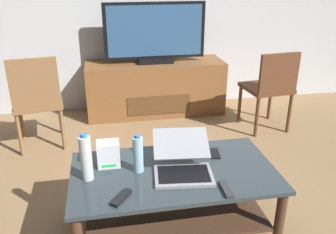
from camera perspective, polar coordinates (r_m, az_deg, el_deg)
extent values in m
plane|color=olive|center=(2.70, 1.95, -14.25)|extent=(7.68, 7.68, 0.00)
cube|color=#2D383D|center=(2.26, 0.94, -8.82)|extent=(1.27, 0.71, 0.03)
cube|color=#472D1E|center=(2.42, 0.89, -14.51)|extent=(1.12, 0.62, 0.02)
cylinder|color=#472D1E|center=(2.33, 17.39, -15.68)|extent=(0.06, 0.06, 0.43)
cylinder|color=#472D1E|center=(2.61, -13.47, -10.59)|extent=(0.06, 0.06, 0.43)
cylinder|color=#472D1E|center=(2.78, 11.73, -8.18)|extent=(0.06, 0.06, 0.43)
cube|color=brown|center=(4.23, -2.04, 4.73)|extent=(1.59, 0.51, 0.62)
cube|color=#55351C|center=(4.02, -1.45, 1.92)|extent=(0.71, 0.01, 0.22)
cube|color=black|center=(4.11, -2.06, 9.05)|extent=(0.39, 0.20, 0.05)
cube|color=black|center=(4.05, -2.13, 13.62)|extent=(1.13, 0.04, 0.61)
cube|color=#2D517A|center=(4.02, -2.08, 13.57)|extent=(1.05, 0.01, 0.55)
cube|color=#59331E|center=(3.90, 15.41, 4.52)|extent=(0.48, 0.48, 0.04)
cube|color=#59331E|center=(3.68, 17.34, 6.58)|extent=(0.42, 0.08, 0.41)
cylinder|color=#59331E|center=(4.22, 15.99, 2.48)|extent=(0.04, 0.04, 0.43)
cylinder|color=#59331E|center=(4.04, 11.39, 2.00)|extent=(0.04, 0.04, 0.43)
cylinder|color=#59331E|center=(3.93, 18.83, 0.58)|extent=(0.04, 0.04, 0.43)
cylinder|color=#59331E|center=(3.73, 14.01, -0.03)|extent=(0.04, 0.04, 0.43)
cube|color=brown|center=(3.60, -20.08, 2.16)|extent=(0.50, 0.50, 0.04)
cube|color=brown|center=(3.34, -20.60, 4.81)|extent=(0.42, 0.10, 0.47)
cylinder|color=brown|center=(3.86, -16.85, 0.31)|extent=(0.04, 0.04, 0.42)
cylinder|color=brown|center=(3.87, -22.44, -0.41)|extent=(0.04, 0.04, 0.42)
cylinder|color=brown|center=(3.51, -16.48, -1.95)|extent=(0.04, 0.04, 0.42)
cylinder|color=brown|center=(3.52, -22.62, -2.73)|extent=(0.04, 0.04, 0.42)
cube|color=gray|center=(2.19, 2.52, -9.29)|extent=(0.38, 0.30, 0.02)
cube|color=black|center=(2.18, 2.52, -9.07)|extent=(0.33, 0.23, 0.00)
cube|color=gray|center=(2.28, 2.08, -4.19)|extent=(0.38, 0.28, 0.11)
cube|color=silver|center=(2.28, 2.09, -4.27)|extent=(0.34, 0.24, 0.09)
cube|color=silver|center=(2.30, -9.51, -5.82)|extent=(0.14, 0.11, 0.17)
cube|color=#19D84C|center=(2.27, -9.38, -7.68)|extent=(0.08, 0.00, 0.01)
cylinder|color=silver|center=(2.16, -12.98, -6.47)|extent=(0.07, 0.07, 0.28)
cylinder|color=blue|center=(2.09, -13.34, -2.90)|extent=(0.04, 0.04, 0.02)
cylinder|color=#99C6E5|center=(2.20, -4.81, -6.00)|extent=(0.06, 0.06, 0.23)
cylinder|color=blue|center=(2.14, -4.92, -3.08)|extent=(0.04, 0.04, 0.02)
cube|color=black|center=(2.45, 7.37, -5.78)|extent=(0.09, 0.15, 0.01)
cube|color=black|center=(2.01, -7.45, -12.66)|extent=(0.13, 0.16, 0.02)
cube|color=#2D2D30|center=(2.09, 9.27, -11.34)|extent=(0.05, 0.16, 0.02)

